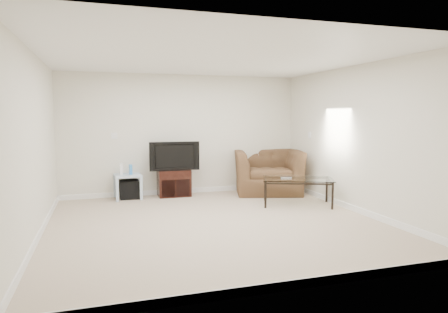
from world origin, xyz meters
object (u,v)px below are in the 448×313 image
object	(u,v)px
recliner	(268,164)
coffee_table	(297,192)
television	(174,156)
side_table	(128,186)
tv_stand	(174,183)
subwoofer	(129,190)

from	to	relation	value
recliner	coffee_table	world-z (taller)	recliner
coffee_table	television	bearing A→B (deg)	143.84
television	side_table	bearing A→B (deg)	179.28
tv_stand	recliner	bearing A→B (deg)	-6.01
subwoofer	coffee_table	distance (m)	3.31
television	recliner	size ratio (longest dim) A/B	0.67
side_table	coffee_table	distance (m)	3.32
subwoofer	recliner	bearing A→B (deg)	-4.98
tv_stand	recliner	size ratio (longest dim) A/B	0.47
side_table	subwoofer	distance (m)	0.08
television	recliner	distance (m)	2.02
television	recliner	bearing A→B (deg)	-4.84
tv_stand	subwoofer	distance (m)	0.90
side_table	recliner	bearing A→B (deg)	-4.50
side_table	television	bearing A→B (deg)	-1.68
tv_stand	television	xyz separation A→B (m)	(-0.00, -0.03, 0.57)
side_table	recliner	size ratio (longest dim) A/B	0.36
television	coffee_table	bearing A→B (deg)	-35.19
subwoofer	coffee_table	size ratio (longest dim) A/B	0.30
television	side_table	xyz separation A→B (m)	(-0.93, 0.03, -0.59)
television	subwoofer	bearing A→B (deg)	177.81
tv_stand	television	bearing A→B (deg)	-90.00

